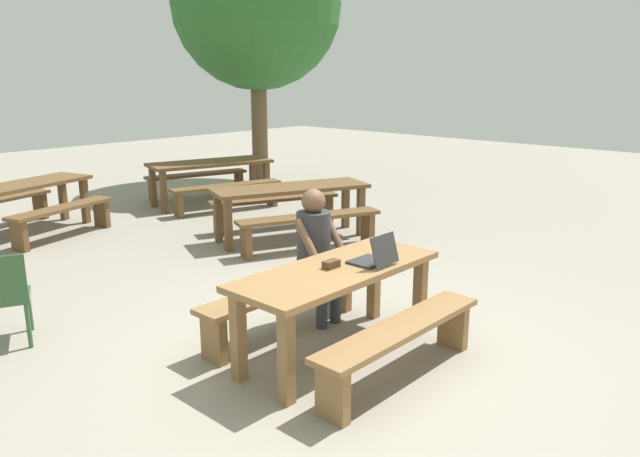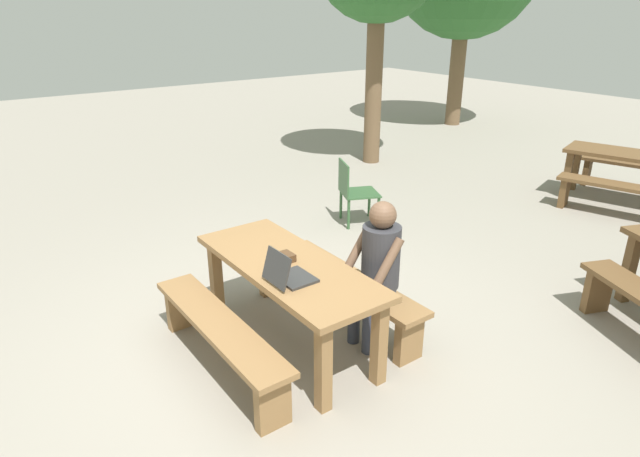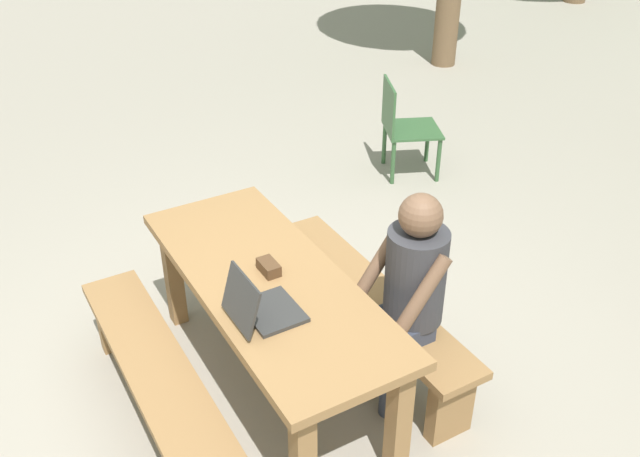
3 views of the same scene
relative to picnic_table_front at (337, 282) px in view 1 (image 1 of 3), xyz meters
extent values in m
plane|color=gray|center=(0.00, 0.00, -0.61)|extent=(30.00, 30.00, 0.00)
cube|color=olive|center=(0.00, 0.00, 0.09)|extent=(1.79, 0.69, 0.05)
cube|color=olive|center=(-0.79, -0.25, -0.27)|extent=(0.09, 0.09, 0.67)
cube|color=olive|center=(0.79, -0.25, -0.27)|extent=(0.09, 0.09, 0.67)
cube|color=olive|center=(-0.79, 0.25, -0.27)|extent=(0.09, 0.09, 0.67)
cube|color=olive|center=(0.79, 0.25, -0.27)|extent=(0.09, 0.09, 0.67)
cube|color=olive|center=(0.00, -0.61, -0.20)|extent=(1.68, 0.30, 0.05)
cube|color=olive|center=(-0.74, -0.61, -0.42)|extent=(0.08, 0.24, 0.38)
cube|color=olive|center=(0.74, -0.61, -0.42)|extent=(0.08, 0.24, 0.38)
cube|color=olive|center=(0.00, 0.61, -0.20)|extent=(1.68, 0.30, 0.05)
cube|color=olive|center=(-0.74, 0.61, -0.42)|extent=(0.08, 0.24, 0.38)
cube|color=olive|center=(0.74, 0.61, -0.42)|extent=(0.08, 0.24, 0.38)
cube|color=#2D2D2D|center=(0.26, -0.11, 0.13)|extent=(0.29, 0.24, 0.02)
cube|color=#2D2D2D|center=(0.26, -0.26, 0.25)|extent=(0.29, 0.08, 0.23)
cube|color=black|center=(0.26, -0.25, 0.26)|extent=(0.27, 0.07, 0.21)
cube|color=#4C331E|center=(-0.04, 0.02, 0.15)|extent=(0.14, 0.08, 0.06)
cylinder|color=#333847|center=(0.29, 0.43, -0.39)|extent=(0.10, 0.10, 0.42)
cylinder|color=#333847|center=(0.47, 0.43, -0.39)|extent=(0.10, 0.10, 0.42)
cube|color=#333847|center=(0.38, 0.52, -0.14)|extent=(0.28, 0.28, 0.12)
cylinder|color=#333338|center=(0.38, 0.61, 0.15)|extent=(0.30, 0.30, 0.50)
cylinder|color=brown|center=(0.21, 0.51, 0.17)|extent=(0.07, 0.32, 0.41)
cylinder|color=brown|center=(0.55, 0.51, 0.17)|extent=(0.07, 0.32, 0.41)
sphere|color=brown|center=(0.38, 0.61, 0.49)|extent=(0.21, 0.21, 0.21)
cube|color=#335933|center=(-1.70, 2.16, -0.21)|extent=(0.58, 0.58, 0.02)
cylinder|color=#335933|center=(-1.45, 2.26, -0.41)|extent=(0.04, 0.04, 0.38)
cylinder|color=#335933|center=(-1.60, 1.91, -0.41)|extent=(0.04, 0.04, 0.38)
cube|color=brown|center=(2.21, 2.74, 0.09)|extent=(2.17, 1.41, 0.05)
cube|color=brown|center=(1.26, 2.89, -0.27)|extent=(0.12, 0.12, 0.67)
cube|color=brown|center=(2.99, 2.17, -0.27)|extent=(0.12, 0.12, 0.67)
cube|color=brown|center=(1.44, 3.31, -0.27)|extent=(0.12, 0.12, 0.67)
cube|color=brown|center=(3.16, 2.59, -0.27)|extent=(0.12, 0.12, 0.67)
cube|color=brown|center=(1.97, 2.17, -0.18)|extent=(1.84, 1.00, 0.05)
cube|color=brown|center=(1.20, 2.49, -0.40)|extent=(0.17, 0.25, 0.41)
cube|color=brown|center=(2.74, 1.85, -0.40)|extent=(0.17, 0.25, 0.41)
cube|color=brown|center=(2.45, 3.31, -0.18)|extent=(1.84, 1.00, 0.05)
cube|color=brown|center=(1.68, 3.63, -0.40)|extent=(0.17, 0.25, 0.41)
cube|color=brown|center=(3.22, 2.99, -0.40)|extent=(0.17, 0.25, 0.41)
cube|color=brown|center=(-0.04, 5.61, 0.08)|extent=(1.86, 1.12, 0.05)
cube|color=brown|center=(0.76, 5.61, -0.27)|extent=(0.11, 0.11, 0.66)
cube|color=brown|center=(0.64, 6.04, -0.27)|extent=(0.11, 0.11, 0.66)
cube|color=brown|center=(0.14, 5.00, -0.19)|extent=(1.59, 0.73, 0.05)
cube|color=brown|center=(-0.52, 4.81, -0.41)|extent=(0.14, 0.25, 0.39)
cube|color=brown|center=(0.80, 5.19, -0.41)|extent=(0.14, 0.25, 0.39)
cube|color=brown|center=(0.44, 6.41, -0.41)|extent=(0.14, 0.25, 0.39)
cube|color=brown|center=(2.86, 5.32, 0.10)|extent=(2.15, 1.27, 0.05)
cube|color=brown|center=(1.91, 5.29, -0.27)|extent=(0.11, 0.11, 0.68)
cube|color=brown|center=(3.66, 4.80, -0.27)|extent=(0.11, 0.11, 0.68)
cube|color=brown|center=(2.06, 5.83, -0.27)|extent=(0.11, 0.11, 0.68)
cube|color=brown|center=(3.81, 5.34, -0.27)|extent=(0.11, 0.11, 0.68)
cube|color=brown|center=(2.68, 4.67, -0.19)|extent=(1.83, 0.78, 0.05)
cube|color=brown|center=(1.90, 4.89, -0.41)|extent=(0.14, 0.25, 0.39)
cube|color=brown|center=(3.46, 4.46, -0.41)|extent=(0.14, 0.25, 0.39)
cube|color=brown|center=(3.04, 5.96, -0.19)|extent=(1.83, 0.78, 0.05)
cube|color=brown|center=(2.26, 6.17, -0.41)|extent=(0.14, 0.25, 0.39)
cube|color=brown|center=(3.82, 5.74, -0.41)|extent=(0.14, 0.25, 0.39)
cylinder|color=brown|center=(4.71, 6.13, 0.63)|extent=(0.31, 0.31, 2.46)
sphere|color=#2D662D|center=(4.71, 6.13, 2.82)|extent=(3.19, 3.19, 3.19)
camera|label=1|loc=(-3.38, -2.92, 1.58)|focal=34.24mm
camera|label=2|loc=(3.16, -2.00, 1.95)|focal=30.37mm
camera|label=3|loc=(2.55, -1.18, 2.14)|focal=39.28mm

